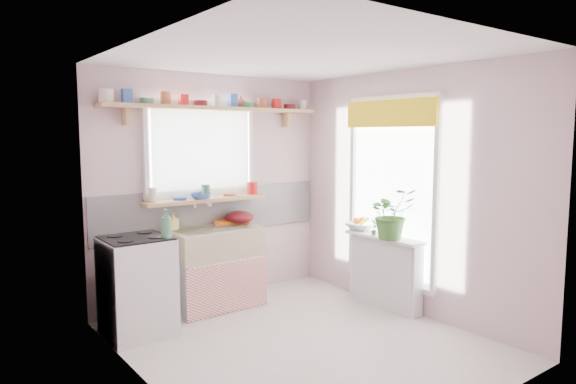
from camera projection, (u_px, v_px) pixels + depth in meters
room at (300, 179)px, 5.51m from camera, size 3.20×3.20×3.20m
sink_unit at (215, 267)px, 5.48m from camera, size 0.95×0.65×1.11m
cooker at (137, 286)px, 4.71m from camera, size 0.58×0.58×0.93m
radiator_ledge at (385, 270)px, 5.48m from camera, size 0.22×0.95×0.78m
windowsill at (206, 200)px, 5.54m from camera, size 1.40×0.22×0.04m
pine_shelf at (217, 109)px, 5.52m from camera, size 2.52×0.24×0.04m
shelf_crockery at (216, 102)px, 5.50m from camera, size 2.47×0.11×0.12m
sill_crockery at (206, 193)px, 5.54m from camera, size 1.35×0.11×0.12m
dish_tray at (231, 221)px, 5.78m from camera, size 0.45×0.40×0.04m
colander at (240, 217)px, 5.73m from camera, size 0.39×0.39×0.15m
jade_plant at (392, 214)px, 5.23m from camera, size 0.58×0.55×0.53m
fruit_bowl at (361, 226)px, 5.77m from camera, size 0.43×0.43×0.08m
herb_pot at (374, 227)px, 5.45m from camera, size 0.11×0.09×0.19m
soap_bottle_sink at (173, 221)px, 5.36m from camera, size 0.09×0.09×0.18m
sill_cup at (149, 198)px, 5.21m from camera, size 0.13×0.13×0.09m
sill_bowl at (201, 196)px, 5.44m from camera, size 0.23×0.23×0.07m
shelf_vase at (241, 102)px, 5.76m from camera, size 0.14×0.14×0.14m
cooker_bottle at (166, 224)px, 4.60m from camera, size 0.12×0.12×0.26m
fruit at (361, 221)px, 5.77m from camera, size 0.20×0.14×0.10m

